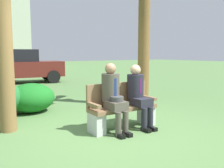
# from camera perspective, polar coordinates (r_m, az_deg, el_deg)

# --- Properties ---
(ground_plane) EXTENTS (80.00, 80.00, 0.00)m
(ground_plane) POSITION_cam_1_polar(r_m,az_deg,el_deg) (4.57, 0.90, -11.83)
(ground_plane) COLOR #507540
(park_bench) EXTENTS (1.41, 0.44, 0.90)m
(park_bench) POSITION_cam_1_polar(r_m,az_deg,el_deg) (4.91, 2.25, -5.66)
(park_bench) COLOR brown
(park_bench) RESTS_ON ground
(seated_man_left) EXTENTS (0.34, 0.72, 1.31)m
(seated_man_left) POSITION_cam_1_polar(r_m,az_deg,el_deg) (4.59, 0.28, -2.40)
(seated_man_left) COLOR #4C473D
(seated_man_left) RESTS_ON ground
(seated_man_right) EXTENTS (0.34, 0.72, 1.26)m
(seated_man_right) POSITION_cam_1_polar(r_m,az_deg,el_deg) (4.94, 6.11, -1.96)
(seated_man_right) COLOR #23232D
(seated_man_right) RESTS_ON ground
(shrub_near_bench) EXTENTS (1.18, 1.08, 0.74)m
(shrub_near_bench) POSITION_cam_1_polar(r_m,az_deg,el_deg) (6.53, -18.35, -3.06)
(shrub_near_bench) COLOR #1A6920
(shrub_near_bench) RESTS_ON ground
(parked_car_far) EXTENTS (4.06, 2.08, 1.68)m
(parked_car_far) POSITION_cam_1_polar(r_m,az_deg,el_deg) (13.06, -20.27, 3.87)
(parked_car_far) COLOR #591E19
(parked_car_far) RESTS_ON ground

